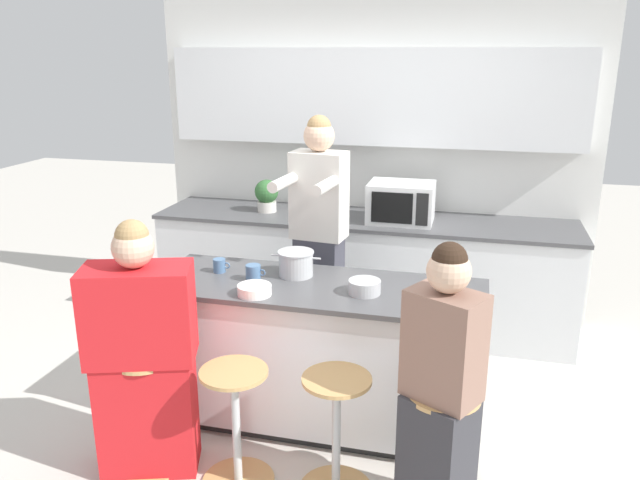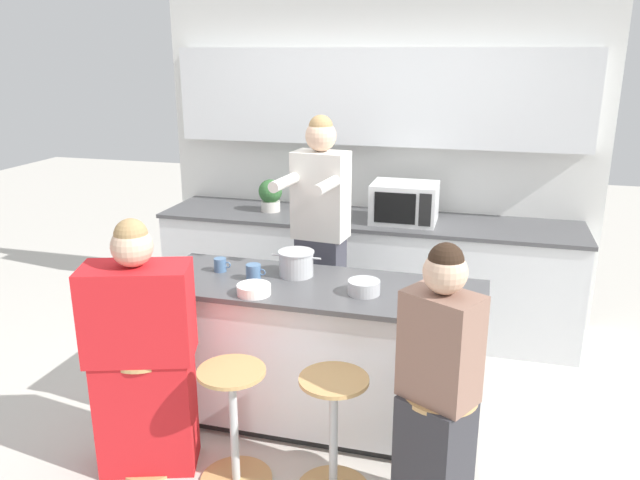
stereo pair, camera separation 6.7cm
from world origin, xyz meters
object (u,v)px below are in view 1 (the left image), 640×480
at_px(cooking_pot, 296,263).
at_px(microwave, 401,202).
at_px(bar_stool_leftmost, 148,409).
at_px(fruit_bowl, 254,290).
at_px(kitchen_island, 317,353).
at_px(person_wrapped_blanket, 143,359).
at_px(juice_carton, 447,289).
at_px(potted_plant, 267,195).
at_px(person_cooking, 319,248).
at_px(banana_bunch, 448,283).
at_px(coffee_cup_near, 220,265).
at_px(person_seated_near, 441,397).
at_px(coffee_cup_far, 253,273).
at_px(bar_stool_center_right, 336,434).
at_px(bar_stool_rightmost, 440,451).
at_px(bar_stool_center_left, 236,426).

distance_m(cooking_pot, microwave, 1.37).
height_order(bar_stool_leftmost, fruit_bowl, fruit_bowl).
xyz_separation_m(kitchen_island, person_wrapped_blanket, (-0.76, -0.66, 0.20)).
bearing_deg(juice_carton, potted_plant, 134.62).
xyz_separation_m(person_cooking, potted_plant, (-0.65, 0.84, 0.14)).
height_order(kitchen_island, potted_plant, potted_plant).
bearing_deg(person_cooking, banana_bunch, -21.65).
relative_size(fruit_bowl, microwave, 0.38).
relative_size(bar_stool_leftmost, coffee_cup_near, 6.09).
relative_size(coffee_cup_near, potted_plant, 0.41).
bearing_deg(microwave, cooking_pot, -109.81).
xyz_separation_m(person_seated_near, fruit_bowl, (-1.06, 0.43, 0.26)).
bearing_deg(person_cooking, person_seated_near, -48.39).
relative_size(coffee_cup_near, microwave, 0.22).
xyz_separation_m(person_wrapped_blanket, coffee_cup_near, (0.13, 0.73, 0.28)).
relative_size(cooking_pot, coffee_cup_far, 2.54).
distance_m(cooking_pot, potted_plant, 1.48).
height_order(kitchen_island, coffee_cup_far, coffee_cup_far).
distance_m(bar_stool_center_right, microwave, 2.15).
bearing_deg(microwave, kitchen_island, -102.09).
bearing_deg(fruit_bowl, person_cooking, 79.94).
bearing_deg(bar_stool_rightmost, potted_plant, 127.06).
relative_size(bar_stool_leftmost, person_seated_near, 0.47).
bearing_deg(juice_carton, coffee_cup_far, 175.59).
bearing_deg(bar_stool_rightmost, coffee_cup_near, 153.70).
distance_m(kitchen_island, person_wrapped_blanket, 1.03).
relative_size(bar_stool_rightmost, coffee_cup_far, 5.45).
bearing_deg(person_wrapped_blanket, kitchen_island, 22.68).
xyz_separation_m(bar_stool_rightmost, coffee_cup_far, (-1.15, 0.61, 0.59)).
xyz_separation_m(bar_stool_rightmost, person_cooking, (-0.92, 1.24, 0.57)).
relative_size(bar_stool_leftmost, person_cooking, 0.37).
bearing_deg(banana_bunch, person_seated_near, -88.12).
bearing_deg(banana_bunch, bar_stool_center_left, -140.41).
distance_m(bar_stool_leftmost, juice_carton, 1.72).
distance_m(bar_stool_leftmost, potted_plant, 2.21).
height_order(kitchen_island, bar_stool_center_left, kitchen_island).
xyz_separation_m(cooking_pot, coffee_cup_near, (-0.47, -0.06, -0.03)).
bearing_deg(juice_carton, person_seated_near, -87.65).
height_order(coffee_cup_near, banana_bunch, coffee_cup_near).
distance_m(coffee_cup_near, potted_plant, 1.40).
xyz_separation_m(person_seated_near, banana_bunch, (-0.03, 0.81, 0.26)).
distance_m(kitchen_island, person_seated_near, 1.03).
bearing_deg(bar_stool_rightmost, bar_stool_center_right, 178.38).
xyz_separation_m(kitchen_island, juice_carton, (0.74, -0.10, 0.52)).
xyz_separation_m(coffee_cup_far, banana_bunch, (1.11, 0.17, -0.02)).
xyz_separation_m(bar_stool_center_left, potted_plant, (-0.54, 2.12, 0.71)).
distance_m(bar_stool_rightmost, banana_bunch, 0.96).
bearing_deg(coffee_cup_near, person_seated_near, -27.61).
relative_size(cooking_pot, microwave, 0.62).
distance_m(kitchen_island, coffee_cup_far, 0.62).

